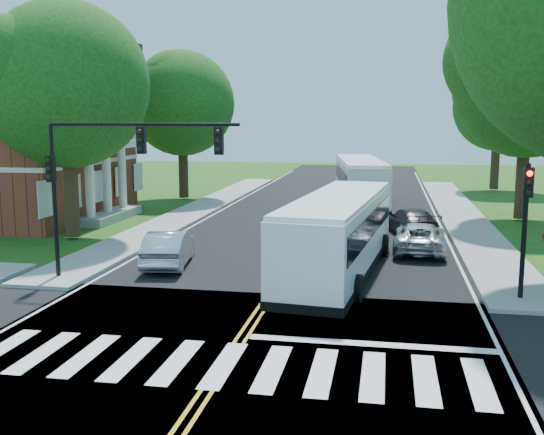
% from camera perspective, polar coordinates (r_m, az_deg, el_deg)
% --- Properties ---
extents(ground, '(140.00, 140.00, 0.00)m').
position_cam_1_polar(ground, '(16.42, -3.87, -12.44)').
color(ground, '#1E4C13').
rests_on(ground, ground).
extents(road, '(14.00, 96.00, 0.01)m').
position_cam_1_polar(road, '(33.57, 3.66, -1.33)').
color(road, black).
rests_on(road, ground).
extents(cross_road, '(60.00, 12.00, 0.01)m').
position_cam_1_polar(cross_road, '(16.42, -3.87, -12.42)').
color(cross_road, black).
rests_on(cross_road, ground).
extents(center_line, '(0.36, 70.00, 0.01)m').
position_cam_1_polar(center_line, '(37.49, 4.37, -0.25)').
color(center_line, gold).
rests_on(center_line, road).
extents(edge_line_w, '(0.12, 70.00, 0.01)m').
position_cam_1_polar(edge_line_w, '(38.78, -5.67, 0.04)').
color(edge_line_w, silver).
rests_on(edge_line_w, road).
extents(edge_line_e, '(0.12, 70.00, 0.01)m').
position_cam_1_polar(edge_line_e, '(37.42, 14.79, -0.54)').
color(edge_line_e, silver).
rests_on(edge_line_e, road).
extents(crosswalk, '(12.60, 3.00, 0.01)m').
position_cam_1_polar(crosswalk, '(15.97, -4.33, -13.02)').
color(crosswalk, silver).
rests_on(crosswalk, road).
extents(stop_bar, '(6.60, 0.40, 0.01)m').
position_cam_1_polar(stop_bar, '(17.47, 8.88, -11.14)').
color(stop_bar, silver).
rests_on(stop_bar, road).
extents(sidewalk_nw, '(2.60, 40.00, 0.15)m').
position_cam_1_polar(sidewalk_nw, '(42.03, -6.52, 0.80)').
color(sidewalk_nw, gray).
rests_on(sidewalk_nw, ground).
extents(sidewalk_ne, '(2.60, 40.00, 0.15)m').
position_cam_1_polar(sidewalk_ne, '(40.50, 16.59, 0.18)').
color(sidewalk_ne, gray).
rests_on(sidewalk_ne, ground).
extents(tree_west_near, '(8.00, 8.00, 11.40)m').
position_cam_1_polar(tree_west_near, '(32.67, -17.98, 11.22)').
color(tree_west_near, '#342614').
rests_on(tree_west_near, ground).
extents(tree_west_far, '(7.60, 7.60, 10.67)m').
position_cam_1_polar(tree_west_far, '(47.21, -8.08, 10.08)').
color(tree_west_far, '#342614').
rests_on(tree_west_far, ground).
extents(tree_east_mid, '(8.40, 8.40, 11.93)m').
position_cam_1_polar(tree_east_mid, '(39.62, 21.94, 11.02)').
color(tree_east_mid, '#342614').
rests_on(tree_east_mid, ground).
extents(tree_east_far, '(7.20, 7.20, 10.34)m').
position_cam_1_polar(tree_east_far, '(55.51, 19.61, 9.34)').
color(tree_east_far, '#342614').
rests_on(tree_east_far, ground).
extents(signal_nw, '(7.15, 0.46, 5.66)m').
position_cam_1_polar(signal_nw, '(23.39, -14.13, 4.74)').
color(signal_nw, black).
rests_on(signal_nw, ground).
extents(signal_ne, '(0.30, 0.46, 4.40)m').
position_cam_1_polar(signal_ne, '(21.92, 21.80, 0.39)').
color(signal_ne, black).
rests_on(signal_ne, ground).
extents(bus_lead, '(3.84, 12.03, 3.06)m').
position_cam_1_polar(bus_lead, '(24.38, 6.00, -1.40)').
color(bus_lead, white).
rests_on(bus_lead, road).
extents(bus_follow, '(4.31, 12.53, 3.18)m').
position_cam_1_polar(bus_follow, '(43.99, 7.89, 3.25)').
color(bus_follow, white).
rests_on(bus_follow, road).
extents(hatchback, '(2.24, 4.63, 1.46)m').
position_cam_1_polar(hatchback, '(26.15, -9.22, -2.73)').
color(hatchback, silver).
rests_on(hatchback, road).
extents(suv, '(2.47, 4.89, 1.33)m').
position_cam_1_polar(suv, '(29.25, 13.12, -1.75)').
color(suv, silver).
rests_on(suv, road).
extents(dark_sedan, '(3.02, 5.11, 1.39)m').
position_cam_1_polar(dark_sedan, '(33.45, 12.37, -0.34)').
color(dark_sedan, black).
rests_on(dark_sedan, road).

